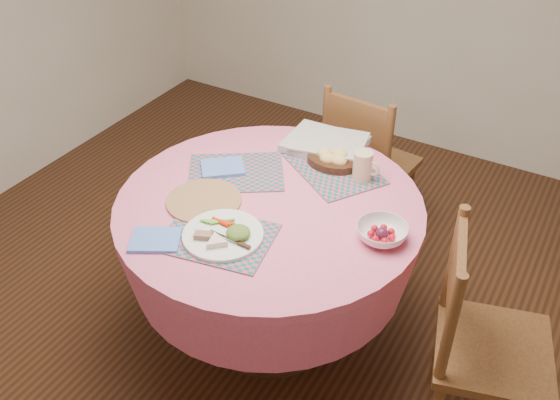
{
  "coord_description": "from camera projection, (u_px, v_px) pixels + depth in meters",
  "views": [
    {
      "loc": [
        1.04,
        -1.71,
        2.22
      ],
      "look_at": [
        0.05,
        0.0,
        0.78
      ],
      "focal_mm": 40.0,
      "sensor_mm": 36.0,
      "label": 1
    }
  ],
  "objects": [
    {
      "name": "placemat_left",
      "position": [
        236.0,
        172.0,
        2.65
      ],
      "size": [
        0.5,
        0.47,
        0.01
      ],
      "primitive_type": "cube",
      "rotation": [
        0.0,
        0.0,
        0.58
      ],
      "color": "#126561",
      "rests_on": "dining_table"
    },
    {
      "name": "placemat_back",
      "position": [
        334.0,
        169.0,
        2.67
      ],
      "size": [
        0.5,
        0.47,
        0.01
      ],
      "primitive_type": "cube",
      "rotation": [
        0.0,
        0.0,
        -0.57
      ],
      "color": "#126561",
      "rests_on": "dining_table"
    },
    {
      "name": "fruit_bowl",
      "position": [
        382.0,
        233.0,
        2.28
      ],
      "size": [
        0.21,
        0.21,
        0.06
      ],
      "rotation": [
        0.0,
        0.0,
        0.13
      ],
      "color": "white",
      "rests_on": "dining_table"
    },
    {
      "name": "dinner_plate",
      "position": [
        223.0,
        235.0,
        2.29
      ],
      "size": [
        0.3,
        0.3,
        0.05
      ],
      "rotation": [
        0.0,
        0.0,
        0.4
      ],
      "color": "white",
      "rests_on": "placemat_front"
    },
    {
      "name": "napkin_near",
      "position": [
        155.0,
        240.0,
        2.28
      ],
      "size": [
        0.23,
        0.21,
        0.01
      ],
      "primitive_type": "cube",
      "rotation": [
        0.0,
        0.0,
        0.51
      ],
      "color": "#557FDD",
      "rests_on": "dining_table"
    },
    {
      "name": "ground",
      "position": [
        271.0,
        331.0,
        2.93
      ],
      "size": [
        4.0,
        4.0,
        0.0
      ],
      "primitive_type": "plane",
      "color": "#331C0F",
      "rests_on": "ground"
    },
    {
      "name": "chair_right",
      "position": [
        480.0,
        340.0,
        2.25
      ],
      "size": [
        0.51,
        0.53,
        0.93
      ],
      "rotation": [
        0.0,
        0.0,
        1.84
      ],
      "color": "brown",
      "rests_on": "ground"
    },
    {
      "name": "latte_mug",
      "position": [
        363.0,
        166.0,
        2.57
      ],
      "size": [
        0.12,
        0.08,
        0.13
      ],
      "color": "beige",
      "rests_on": "placemat_back"
    },
    {
      "name": "dining_table",
      "position": [
        270.0,
        240.0,
        2.6
      ],
      "size": [
        1.24,
        1.24,
        0.75
      ],
      "color": "pink",
      "rests_on": "ground"
    },
    {
      "name": "placemat_front",
      "position": [
        218.0,
        237.0,
        2.3
      ],
      "size": [
        0.45,
        0.37,
        0.01
      ],
      "primitive_type": "cube",
      "rotation": [
        0.0,
        0.0,
        0.18
      ],
      "color": "#126561",
      "rests_on": "dining_table"
    },
    {
      "name": "napkin_far",
      "position": [
        223.0,
        167.0,
        2.67
      ],
      "size": [
        0.23,
        0.22,
        0.01
      ],
      "primitive_type": "cube",
      "rotation": [
        0.0,
        0.0,
        0.7
      ],
      "color": "#557FDD",
      "rests_on": "placemat_left"
    },
    {
      "name": "wicker_trivet",
      "position": [
        204.0,
        201.0,
        2.48
      ],
      "size": [
        0.3,
        0.3,
        0.01
      ],
      "primitive_type": "cylinder",
      "color": "olive",
      "rests_on": "dining_table"
    },
    {
      "name": "newspaper_stack",
      "position": [
        326.0,
        143.0,
        2.8
      ],
      "size": [
        0.38,
        0.31,
        0.04
      ],
      "rotation": [
        0.0,
        0.0,
        0.04
      ],
      "color": "silver",
      "rests_on": "dining_table"
    },
    {
      "name": "chair_back",
      "position": [
        366.0,
        162.0,
        3.23
      ],
      "size": [
        0.46,
        0.44,
        0.91
      ],
      "rotation": [
        0.0,
        0.0,
        3.04
      ],
      "color": "brown",
      "rests_on": "ground"
    },
    {
      "name": "bread_bowl",
      "position": [
        333.0,
        159.0,
        2.68
      ],
      "size": [
        0.23,
        0.23,
        0.08
      ],
      "color": "black",
      "rests_on": "placemat_back"
    }
  ]
}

